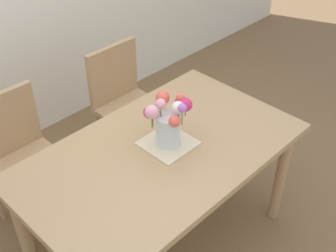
# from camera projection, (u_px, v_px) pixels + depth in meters

# --- Properties ---
(ground_plane) EXTENTS (12.00, 12.00, 0.00)m
(ground_plane) POSITION_uv_depth(u_px,v_px,m) (162.00, 242.00, 2.79)
(ground_plane) COLOR brown
(dining_table) EXTENTS (1.53, 0.91, 0.76)m
(dining_table) POSITION_uv_depth(u_px,v_px,m) (161.00, 164.00, 2.40)
(dining_table) COLOR tan
(dining_table) RESTS_ON ground_plane
(chair_left) EXTENTS (0.42, 0.42, 0.90)m
(chair_left) POSITION_uv_depth(u_px,v_px,m) (20.00, 153.00, 2.69)
(chair_left) COLOR tan
(chair_left) RESTS_ON ground_plane
(chair_right) EXTENTS (0.42, 0.42, 0.90)m
(chair_right) POSITION_uv_depth(u_px,v_px,m) (125.00, 99.00, 3.17)
(chair_right) COLOR tan
(chair_right) RESTS_ON ground_plane
(placemat) EXTENTS (0.26, 0.26, 0.01)m
(placemat) POSITION_uv_depth(u_px,v_px,m) (168.00, 143.00, 2.38)
(placemat) COLOR beige
(placemat) RESTS_ON dining_table
(flower_vase) EXTENTS (0.29, 0.22, 0.30)m
(flower_vase) POSITION_uv_depth(u_px,v_px,m) (168.00, 119.00, 2.28)
(flower_vase) COLOR silver
(flower_vase) RESTS_ON placemat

